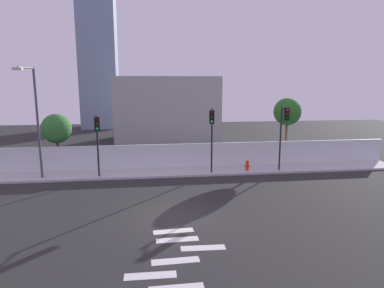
{
  "coord_description": "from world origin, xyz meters",
  "views": [
    {
      "loc": [
        -1.17,
        -15.54,
        6.51
      ],
      "look_at": [
        1.79,
        6.5,
        2.46
      ],
      "focal_mm": 31.32,
      "sensor_mm": 36.0,
      "label": 1
    }
  ],
  "objects_px": {
    "street_lamp_curbside": "(35,115)",
    "fire_hydrant": "(247,165)",
    "traffic_light_right": "(284,125)",
    "roadside_tree_midleft": "(287,112)",
    "roadside_tree_leftmost": "(56,129)",
    "traffic_light_left": "(212,127)",
    "traffic_light_center": "(97,133)"
  },
  "relations": [
    {
      "from": "traffic_light_center",
      "to": "fire_hydrant",
      "type": "bearing_deg",
      "value": 4.44
    },
    {
      "from": "traffic_light_right",
      "to": "street_lamp_curbside",
      "type": "distance_m",
      "value": 16.94
    },
    {
      "from": "roadside_tree_leftmost",
      "to": "fire_hydrant",
      "type": "bearing_deg",
      "value": -11.7
    },
    {
      "from": "traffic_light_left",
      "to": "street_lamp_curbside",
      "type": "bearing_deg",
      "value": 176.05
    },
    {
      "from": "traffic_light_left",
      "to": "roadside_tree_midleft",
      "type": "distance_m",
      "value": 8.11
    },
    {
      "from": "traffic_light_center",
      "to": "traffic_light_right",
      "type": "bearing_deg",
      "value": 0.58
    },
    {
      "from": "fire_hydrant",
      "to": "roadside_tree_midleft",
      "type": "xyz_separation_m",
      "value": [
        4.17,
        2.91,
        3.62
      ]
    },
    {
      "from": "street_lamp_curbside",
      "to": "roadside_tree_midleft",
      "type": "bearing_deg",
      "value": 9.48
    },
    {
      "from": "roadside_tree_midleft",
      "to": "traffic_light_center",
      "type": "bearing_deg",
      "value": -165.77
    },
    {
      "from": "traffic_light_right",
      "to": "roadside_tree_leftmost",
      "type": "relative_size",
      "value": 1.11
    },
    {
      "from": "traffic_light_center",
      "to": "street_lamp_curbside",
      "type": "xyz_separation_m",
      "value": [
        -3.98,
        0.61,
        1.19
      ]
    },
    {
      "from": "traffic_light_center",
      "to": "roadside_tree_midleft",
      "type": "bearing_deg",
      "value": 14.23
    },
    {
      "from": "street_lamp_curbside",
      "to": "roadside_tree_leftmost",
      "type": "xyz_separation_m",
      "value": [
        0.45,
        3.12,
        -1.33
      ]
    },
    {
      "from": "street_lamp_curbside",
      "to": "fire_hydrant",
      "type": "xyz_separation_m",
      "value": [
        14.53,
        0.21,
        -3.89
      ]
    },
    {
      "from": "traffic_light_center",
      "to": "roadside_tree_midleft",
      "type": "relative_size",
      "value": 0.79
    },
    {
      "from": "traffic_light_left",
      "to": "traffic_light_right",
      "type": "height_order",
      "value": "traffic_light_right"
    },
    {
      "from": "traffic_light_right",
      "to": "roadside_tree_midleft",
      "type": "distance_m",
      "value": 4.07
    },
    {
      "from": "traffic_light_left",
      "to": "roadside_tree_midleft",
      "type": "xyz_separation_m",
      "value": [
        7.07,
        3.92,
        0.63
      ]
    },
    {
      "from": "fire_hydrant",
      "to": "roadside_tree_midleft",
      "type": "bearing_deg",
      "value": 34.92
    },
    {
      "from": "traffic_light_left",
      "to": "roadside_tree_midleft",
      "type": "bearing_deg",
      "value": 29.05
    },
    {
      "from": "traffic_light_left",
      "to": "traffic_light_center",
      "type": "xyz_separation_m",
      "value": [
        -7.65,
        0.19,
        -0.29
      ]
    },
    {
      "from": "traffic_light_center",
      "to": "traffic_light_right",
      "type": "xyz_separation_m",
      "value": [
        12.93,
        0.13,
        0.31
      ]
    },
    {
      "from": "traffic_light_right",
      "to": "roadside_tree_leftmost",
      "type": "height_order",
      "value": "traffic_light_right"
    },
    {
      "from": "street_lamp_curbside",
      "to": "roadside_tree_midleft",
      "type": "height_order",
      "value": "street_lamp_curbside"
    },
    {
      "from": "street_lamp_curbside",
      "to": "fire_hydrant",
      "type": "distance_m",
      "value": 15.04
    },
    {
      "from": "traffic_light_left",
      "to": "street_lamp_curbside",
      "type": "relative_size",
      "value": 0.63
    },
    {
      "from": "traffic_light_left",
      "to": "street_lamp_curbside",
      "type": "distance_m",
      "value": 11.7
    },
    {
      "from": "roadside_tree_leftmost",
      "to": "traffic_light_center",
      "type": "bearing_deg",
      "value": -46.6
    },
    {
      "from": "street_lamp_curbside",
      "to": "roadside_tree_leftmost",
      "type": "bearing_deg",
      "value": 81.79
    },
    {
      "from": "roadside_tree_leftmost",
      "to": "roadside_tree_midleft",
      "type": "relative_size",
      "value": 0.8
    },
    {
      "from": "roadside_tree_leftmost",
      "to": "roadside_tree_midleft",
      "type": "xyz_separation_m",
      "value": [
        18.25,
        0.0,
        1.07
      ]
    },
    {
      "from": "traffic_light_right",
      "to": "roadside_tree_leftmost",
      "type": "xyz_separation_m",
      "value": [
        -16.46,
        3.6,
        -0.45
      ]
    }
  ]
}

